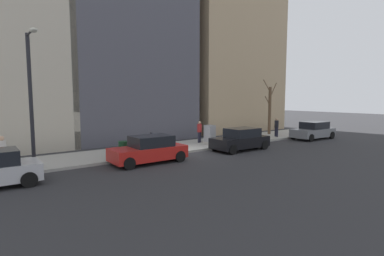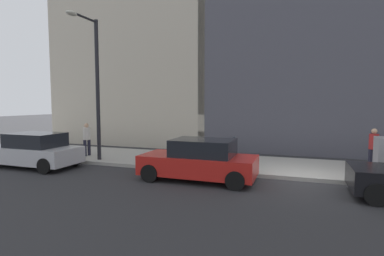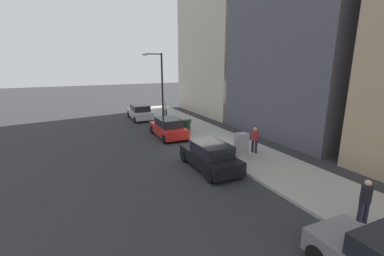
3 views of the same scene
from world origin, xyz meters
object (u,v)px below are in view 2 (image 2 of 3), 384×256
Objects in this scene: streetlamp at (94,77)px; pedestrian_far_corner at (87,137)px; trash_bin at (198,155)px; pedestrian_midblock at (374,146)px; utility_box at (384,157)px; parked_car_red at (200,160)px; parking_meter at (234,149)px; parked_car_silver at (34,151)px.

pedestrian_far_corner is at bearing 52.47° from streetlamp.
trash_bin is 7.18m from pedestrian_midblock.
utility_box is 1.59× the size of trash_bin.
parked_car_red is 2.54× the size of pedestrian_far_corner.
pedestrian_midblock is (1.50, -7.00, 0.49)m from trash_bin.
parking_meter is at bearing -88.53° from streetlamp.
pedestrian_far_corner reaches higher than parked_car_red.
pedestrian_midblock is (2.12, -11.83, -2.93)m from streetlamp.
parked_car_red is 0.65× the size of streetlamp.
pedestrian_midblock and pedestrian_far_corner have the same top height.
parked_car_silver is 4.19m from streetlamp.
utility_box is 0.86× the size of pedestrian_far_corner.
streetlamp is 7.22× the size of trash_bin.
parking_meter is at bearing -105.05° from trash_bin.
utility_box is (2.54, -14.05, 0.11)m from parked_car_silver.
utility_box is 1.13m from pedestrian_midblock.
pedestrian_midblock is at bearing 5.07° from utility_box.
trash_bin is at bearing -82.71° from streetlamp.
trash_bin is 0.54× the size of pedestrian_midblock.
streetlamp reaches higher than parked_car_red.
streetlamp is at bearing -53.55° from parked_car_silver.
parked_car_silver is at bearing 92.18° from parked_car_red.
utility_box is at bearing -79.01° from parked_car_silver.
streetlamp is (-0.17, 6.50, 3.04)m from parking_meter.
utility_box is at bearing -86.77° from trash_bin.
parked_car_silver is at bearing 169.92° from pedestrian_midblock.
parked_car_red is at bearing 88.31° from pedestrian_far_corner.
parked_car_silver is 2.65m from pedestrian_far_corner.
pedestrian_far_corner is (2.47, -0.89, 0.35)m from parked_car_silver.
parked_car_red is 6.82m from utility_box.
pedestrian_far_corner reaches higher than parking_meter.
utility_box is at bearing -69.62° from parked_car_red.
utility_box is at bearing 107.07° from pedestrian_far_corner.
pedestrian_far_corner reaches higher than parked_car_silver.
pedestrian_far_corner is (-1.18, 13.06, 0.00)m from pedestrian_midblock.
pedestrian_midblock reaches higher than utility_box.
parking_meter is 0.21× the size of streetlamp.
streetlamp is 3.32m from pedestrian_far_corner.
pedestrian_far_corner is at bearing -19.05° from parked_car_silver.
parking_meter is 5.49m from utility_box.
pedestrian_midblock is 13.11m from pedestrian_far_corner.
trash_bin is (0.62, -4.83, -3.42)m from streetlamp.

